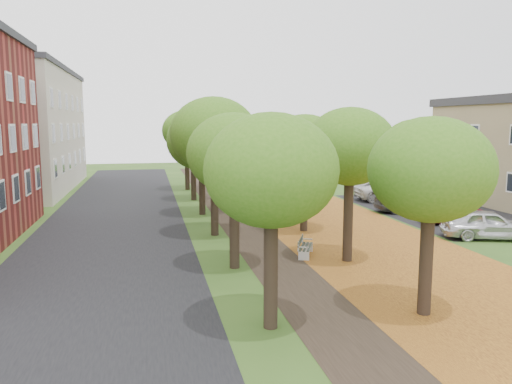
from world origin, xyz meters
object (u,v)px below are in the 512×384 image
bench (305,247)px  car_white (392,190)px  car_grey (409,202)px  car_silver (488,224)px  car_red (452,212)px

bench → car_white: (11.13, 13.55, 0.35)m
car_white → car_grey: bearing=169.1°
bench → car_grey: 13.32m
car_silver → car_grey: 7.77m
car_silver → car_grey: (0.00, 7.77, -0.10)m
car_grey → car_white: 4.81m
car_white → car_silver: bearing=178.2°
bench → car_white: 17.54m
car_red → car_grey: car_grey is taller
car_red → car_white: bearing=-13.0°
bench → car_silver: 9.98m
bench → car_silver: bearing=-59.2°
car_grey → bench: bearing=134.9°
car_silver → bench: bearing=114.9°
bench → car_grey: bearing=-23.8°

